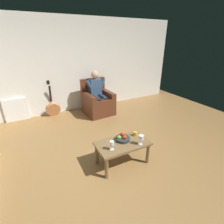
% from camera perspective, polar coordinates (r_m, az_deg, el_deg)
% --- Properties ---
extents(ground_plane, '(7.58, 7.58, 0.00)m').
position_cam_1_polar(ground_plane, '(3.21, 5.61, -16.39)').
color(ground_plane, olive).
extents(wall_back, '(6.72, 0.06, 2.63)m').
position_cam_1_polar(wall_back, '(5.17, -12.30, 14.89)').
color(wall_back, silver).
rests_on(wall_back, ground).
extents(armchair, '(0.78, 0.83, 0.99)m').
position_cam_1_polar(armchair, '(4.97, -4.86, 3.35)').
color(armchair, '#522818').
rests_on(armchair, ground).
extents(person_seated, '(0.61, 0.58, 1.23)m').
position_cam_1_polar(person_seated, '(4.87, -5.00, 6.93)').
color(person_seated, '#324A68').
rests_on(person_seated, ground).
extents(coffee_table, '(0.91, 0.53, 0.42)m').
position_cam_1_polar(coffee_table, '(2.97, 3.55, -11.38)').
color(coffee_table, brown).
rests_on(coffee_table, ground).
extents(guitar, '(0.40, 0.31, 1.00)m').
position_cam_1_polar(guitar, '(5.10, -19.36, 1.26)').
color(guitar, '#B97648').
rests_on(guitar, ground).
extents(radiator, '(0.58, 0.06, 0.62)m').
position_cam_1_polar(radiator, '(5.17, -29.72, 0.64)').
color(radiator, white).
rests_on(radiator, ground).
extents(wine_glass_near, '(0.07, 0.07, 0.16)m').
position_cam_1_polar(wine_glass_near, '(2.70, -0.05, -10.74)').
color(wine_glass_near, silver).
rests_on(wine_glass_near, coffee_table).
extents(wine_glass_far, '(0.08, 0.08, 0.17)m').
position_cam_1_polar(wine_glass_far, '(2.86, 9.82, -8.66)').
color(wine_glass_far, silver).
rests_on(wine_glass_far, coffee_table).
extents(fruit_bowl, '(0.26, 0.26, 0.11)m').
position_cam_1_polar(fruit_bowl, '(2.98, 3.58, -8.84)').
color(fruit_bowl, '#253032').
rests_on(fruit_bowl, coffee_table).
extents(candle_jar, '(0.07, 0.07, 0.07)m').
position_cam_1_polar(candle_jar, '(3.13, 7.88, -7.29)').
color(candle_jar, gold).
rests_on(candle_jar, coffee_table).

